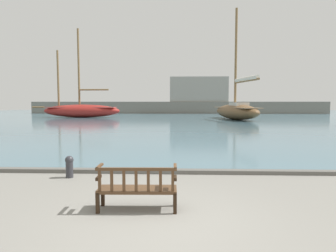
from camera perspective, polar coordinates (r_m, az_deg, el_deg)
ground_plane at (r=5.76m, az=-1.29°, el=-17.88°), size 160.00×160.00×0.00m
harbor_water at (r=49.36m, az=1.83°, el=1.93°), size 100.00×80.00×0.08m
quay_edge_kerb at (r=9.41m, az=0.15°, el=-8.62°), size 40.00×0.30×0.12m
park_bench at (r=6.23m, az=-5.88°, el=-11.59°), size 1.61×0.57×0.92m
sailboat_mid_starboard at (r=39.30m, az=12.85°, el=3.00°), size 5.47×11.98×14.03m
sailboat_centre_channel at (r=45.46m, az=-16.20°, el=2.98°), size 13.17×3.27×12.74m
mooring_bollard at (r=9.28m, az=-18.27°, el=-7.14°), size 0.24×0.24×0.64m
far_breakwater at (r=60.21m, az=2.90°, el=4.36°), size 58.85×2.40×7.35m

